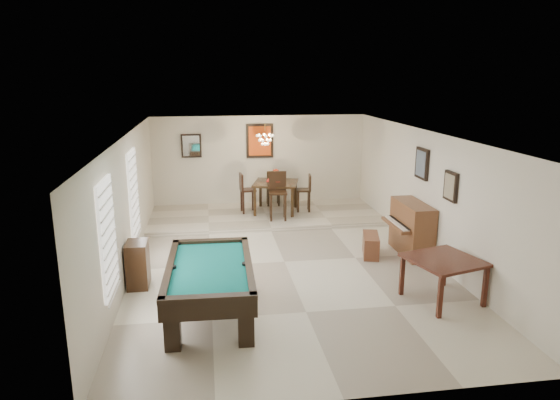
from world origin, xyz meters
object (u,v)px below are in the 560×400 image
object	(u,v)px
square_table	(443,280)
upright_piano	(406,229)
apothecary_chest	(138,264)
dining_table	(276,195)
piano_bench	(371,245)
chandelier	(265,135)
dining_chair_east	(303,193)
dining_chair_west	(248,193)
dining_chair_north	(273,188)
dining_chair_south	(278,196)
flower_vase	(276,173)
pool_table	(210,291)

from	to	relation	value
square_table	upright_piano	bearing A→B (deg)	83.36
apothecary_chest	dining_table	size ratio (longest dim) A/B	0.74
square_table	apothecary_chest	size ratio (longest dim) A/B	1.31
dining_table	piano_bench	bearing A→B (deg)	-64.68
chandelier	dining_chair_east	bearing A→B (deg)	8.88
square_table	upright_piano	xyz separation A→B (m)	(0.26, 2.25, 0.18)
dining_chair_west	square_table	bearing A→B (deg)	-159.48
dining_chair_north	dining_table	bearing A→B (deg)	90.92
dining_chair_north	dining_chair_east	xyz separation A→B (m)	(0.72, -0.76, -0.00)
apothecary_chest	dining_chair_north	xyz separation A→B (m)	(3.11, 4.92, 0.21)
square_table	dining_chair_west	xyz separation A→B (m)	(-2.78, 5.61, 0.27)
dining_chair_east	square_table	bearing A→B (deg)	21.00
piano_bench	chandelier	bearing A→B (deg)	121.05
apothecary_chest	square_table	bearing A→B (deg)	-14.85
piano_bench	dining_chair_south	size ratio (longest dim) A/B	0.66
dining_chair_south	dining_chair_north	xyz separation A→B (m)	(0.07, 1.46, -0.11)
upright_piano	dining_chair_west	distance (m)	4.53
upright_piano	flower_vase	bearing A→B (deg)	124.83
dining_table	dining_chair_east	bearing A→B (deg)	-2.97
pool_table	square_table	distance (m)	3.86
dining_table	chandelier	size ratio (longest dim) A/B	1.87
apothecary_chest	dining_table	distance (m)	5.21
square_table	piano_bench	bearing A→B (deg)	102.07
flower_vase	dining_chair_south	size ratio (longest dim) A/B	0.20
flower_vase	dining_chair_north	world-z (taller)	flower_vase
dining_chair_west	chandelier	size ratio (longest dim) A/B	1.76
chandelier	dining_chair_south	bearing A→B (deg)	-64.72
apothecary_chest	dining_chair_west	bearing A→B (deg)	61.09
apothecary_chest	chandelier	world-z (taller)	chandelier
piano_bench	dining_chair_south	xyz separation A→B (m)	(-1.61, 2.55, 0.50)
dining_chair_west	piano_bench	bearing A→B (deg)	-151.34
apothecary_chest	dining_chair_west	distance (m)	4.86
piano_bench	chandelier	size ratio (longest dim) A/B	1.33
square_table	apothecary_chest	bearing A→B (deg)	165.15
apothecary_chest	dining_chair_south	distance (m)	4.61
upright_piano	flower_vase	xyz separation A→B (m)	(-2.30, 3.31, 0.62)
square_table	chandelier	xyz separation A→B (m)	(-2.34, 5.36, 1.83)
dining_chair_north	flower_vase	bearing A→B (deg)	90.92
pool_table	flower_vase	xyz separation A→B (m)	(1.82, 5.50, 0.77)
pool_table	dining_table	bearing A→B (deg)	73.36
dining_table	dining_chair_south	size ratio (longest dim) A/B	0.93
apothecary_chest	dining_chair_east	bearing A→B (deg)	47.37
dining_table	dining_chair_west	bearing A→B (deg)	176.43
piano_bench	dining_chair_east	bearing A→B (deg)	103.96
dining_chair_east	pool_table	bearing A→B (deg)	-17.33
dining_table	dining_chair_north	size ratio (longest dim) A/B	1.12
square_table	dining_table	distance (m)	5.93
dining_chair_south	dining_chair_east	xyz separation A→B (m)	(0.80, 0.70, -0.11)
chandelier	pool_table	bearing A→B (deg)	-105.94
dining_chair_east	chandelier	bearing A→B (deg)	-73.31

